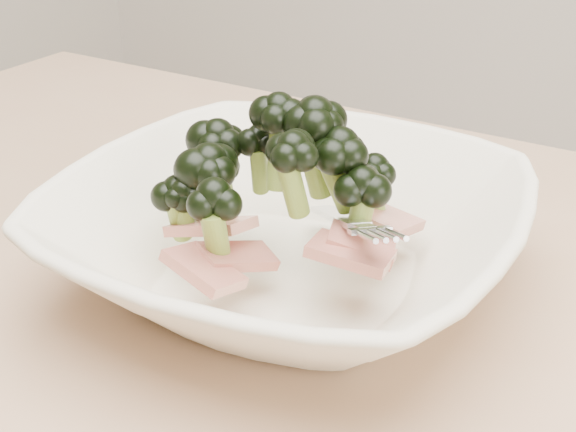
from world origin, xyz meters
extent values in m
cube|color=tan|center=(0.00, 0.00, 0.73)|extent=(1.20, 0.80, 0.04)
cylinder|color=tan|center=(-0.55, 0.35, 0.35)|extent=(0.06, 0.06, 0.71)
imported|color=#F2E9CC|center=(-0.06, 0.07, 0.79)|extent=(0.31, 0.31, 0.07)
cylinder|color=olive|center=(-0.12, 0.04, 0.80)|extent=(0.02, 0.02, 0.03)
ellipsoid|color=black|center=(-0.12, 0.04, 0.82)|extent=(0.03, 0.03, 0.03)
cylinder|color=olive|center=(-0.12, 0.04, 0.80)|extent=(0.01, 0.01, 0.03)
ellipsoid|color=black|center=(-0.12, 0.04, 0.82)|extent=(0.03, 0.03, 0.02)
cylinder|color=olive|center=(-0.01, 0.08, 0.81)|extent=(0.02, 0.02, 0.03)
ellipsoid|color=black|center=(-0.01, 0.08, 0.83)|extent=(0.04, 0.04, 0.03)
cylinder|color=olive|center=(-0.05, 0.05, 0.83)|extent=(0.02, 0.02, 0.04)
ellipsoid|color=black|center=(-0.05, 0.05, 0.86)|extent=(0.03, 0.03, 0.03)
cylinder|color=olive|center=(-0.08, 0.02, 0.81)|extent=(0.02, 0.03, 0.05)
ellipsoid|color=black|center=(-0.08, 0.02, 0.83)|extent=(0.04, 0.04, 0.03)
cylinder|color=olive|center=(-0.13, 0.09, 0.80)|extent=(0.02, 0.02, 0.05)
ellipsoid|color=black|center=(-0.13, 0.09, 0.83)|extent=(0.04, 0.04, 0.03)
cylinder|color=olive|center=(-0.12, 0.06, 0.80)|extent=(0.02, 0.02, 0.04)
ellipsoid|color=black|center=(-0.12, 0.06, 0.82)|extent=(0.03, 0.03, 0.02)
cylinder|color=olive|center=(-0.03, 0.09, 0.82)|extent=(0.03, 0.02, 0.04)
ellipsoid|color=black|center=(-0.03, 0.09, 0.85)|extent=(0.04, 0.04, 0.03)
cylinder|color=olive|center=(-0.03, 0.13, 0.80)|extent=(0.02, 0.01, 0.03)
ellipsoid|color=black|center=(-0.03, 0.13, 0.82)|extent=(0.03, 0.03, 0.03)
cylinder|color=olive|center=(-0.11, 0.05, 0.81)|extent=(0.03, 0.02, 0.04)
ellipsoid|color=black|center=(-0.11, 0.05, 0.83)|extent=(0.04, 0.04, 0.03)
cylinder|color=olive|center=(-0.13, 0.09, 0.79)|extent=(0.02, 0.01, 0.03)
ellipsoid|color=black|center=(-0.13, 0.09, 0.81)|extent=(0.03, 0.03, 0.02)
cylinder|color=olive|center=(-0.10, 0.10, 0.81)|extent=(0.02, 0.02, 0.04)
ellipsoid|color=black|center=(-0.10, 0.10, 0.83)|extent=(0.03, 0.03, 0.02)
cylinder|color=olive|center=(-0.08, 0.09, 0.83)|extent=(0.02, 0.02, 0.05)
ellipsoid|color=black|center=(-0.08, 0.09, 0.86)|extent=(0.04, 0.04, 0.03)
cylinder|color=olive|center=(-0.06, 0.10, 0.83)|extent=(0.02, 0.03, 0.05)
ellipsoid|color=black|center=(-0.06, 0.10, 0.86)|extent=(0.04, 0.04, 0.03)
cube|color=maroon|center=(-0.07, 0.03, 0.79)|extent=(0.04, 0.05, 0.02)
cube|color=maroon|center=(-0.10, 0.04, 0.80)|extent=(0.06, 0.03, 0.03)
cube|color=maroon|center=(-0.01, 0.12, 0.79)|extent=(0.03, 0.05, 0.03)
cube|color=maroon|center=(0.00, 0.06, 0.80)|extent=(0.05, 0.04, 0.02)
cube|color=maroon|center=(-0.08, 0.00, 0.79)|extent=(0.05, 0.04, 0.02)
cube|color=maroon|center=(0.00, 0.05, 0.80)|extent=(0.05, 0.04, 0.01)
camera|label=1|loc=(0.17, -0.31, 1.03)|focal=50.00mm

